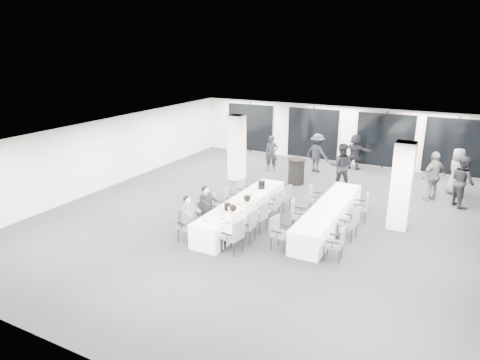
% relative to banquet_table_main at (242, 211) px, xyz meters
% --- Properties ---
extents(room, '(14.04, 16.04, 2.84)m').
position_rel_banquet_table_main_xyz_m(room, '(1.29, 2.01, 1.01)').
color(room, black).
rests_on(room, ground).
extents(column_left, '(0.60, 0.60, 2.80)m').
position_rel_banquet_table_main_xyz_m(column_left, '(-2.40, 4.10, 1.02)').
color(column_left, white).
rests_on(column_left, floor).
extents(column_right, '(0.60, 0.60, 2.80)m').
position_rel_banquet_table_main_xyz_m(column_right, '(4.60, 1.90, 1.02)').
color(column_right, white).
rests_on(column_right, floor).
extents(banquet_table_main, '(0.90, 5.00, 0.75)m').
position_rel_banquet_table_main_xyz_m(banquet_table_main, '(0.00, 0.00, 0.00)').
color(banquet_table_main, white).
rests_on(banquet_table_main, floor).
extents(banquet_table_side, '(0.90, 5.00, 0.75)m').
position_rel_banquet_table_main_xyz_m(banquet_table_side, '(2.63, 0.91, 0.00)').
color(banquet_table_side, white).
rests_on(banquet_table_side, floor).
extents(cocktail_table, '(0.77, 0.77, 1.07)m').
position_rel_banquet_table_main_xyz_m(cocktail_table, '(0.12, 4.70, 0.17)').
color(cocktail_table, black).
rests_on(cocktail_table, floor).
extents(chair_main_left_near, '(0.61, 0.64, 1.00)m').
position_rel_banquet_table_main_xyz_m(chair_main_left_near, '(-0.84, -2.03, 0.20)').
color(chair_main_left_near, '#595C62').
rests_on(chair_main_left_near, floor).
extents(chair_main_left_second, '(0.48, 0.54, 0.94)m').
position_rel_banquet_table_main_xyz_m(chair_main_left_second, '(-0.83, -1.06, 0.16)').
color(chair_main_left_second, '#595C62').
rests_on(chair_main_left_second, floor).
extents(chair_main_left_mid, '(0.47, 0.53, 0.93)m').
position_rel_banquet_table_main_xyz_m(chair_main_left_mid, '(-0.83, -0.32, 0.16)').
color(chair_main_left_mid, '#595C62').
rests_on(chair_main_left_mid, floor).
extents(chair_main_left_fourth, '(0.52, 0.55, 0.88)m').
position_rel_banquet_table_main_xyz_m(chair_main_left_fourth, '(-0.83, 0.62, 0.12)').
color(chair_main_left_fourth, '#595C62').
rests_on(chair_main_left_fourth, floor).
extents(chair_main_left_far, '(0.52, 0.54, 0.86)m').
position_rel_banquet_table_main_xyz_m(chair_main_left_far, '(-0.82, 1.69, 0.11)').
color(chair_main_left_far, '#595C62').
rests_on(chair_main_left_far, floor).
extents(chair_main_right_near, '(0.57, 0.61, 1.00)m').
position_rel_banquet_table_main_xyz_m(chair_main_right_near, '(0.84, -2.08, 0.19)').
color(chair_main_right_near, '#595C62').
rests_on(chair_main_right_near, floor).
extents(chair_main_right_second, '(0.51, 0.57, 0.96)m').
position_rel_banquet_table_main_xyz_m(chair_main_right_second, '(0.83, -1.20, 0.18)').
color(chair_main_right_second, '#595C62').
rests_on(chair_main_right_second, floor).
extents(chair_main_right_mid, '(0.53, 0.58, 0.96)m').
position_rel_banquet_table_main_xyz_m(chair_main_right_mid, '(0.83, -0.42, 0.17)').
color(chair_main_right_mid, '#595C62').
rests_on(chair_main_right_mid, floor).
extents(chair_main_right_fourth, '(0.52, 0.57, 0.97)m').
position_rel_banquet_table_main_xyz_m(chair_main_right_fourth, '(0.83, 0.68, 0.18)').
color(chair_main_right_fourth, '#595C62').
rests_on(chair_main_right_fourth, floor).
extents(chair_main_right_far, '(0.56, 0.59, 0.94)m').
position_rel_banquet_table_main_xyz_m(chair_main_right_far, '(0.83, 1.59, 0.16)').
color(chair_main_right_far, '#595C62').
rests_on(chair_main_right_far, floor).
extents(chair_side_left_near, '(0.55, 0.59, 0.96)m').
position_rel_banquet_table_main_xyz_m(chair_side_left_near, '(1.80, -1.23, 0.17)').
color(chair_side_left_near, '#595C62').
rests_on(chair_side_left_near, floor).
extents(chair_side_left_mid, '(0.61, 0.63, 0.99)m').
position_rel_banquet_table_main_xyz_m(chair_side_left_mid, '(1.80, 0.26, 0.19)').
color(chair_side_left_mid, '#595C62').
rests_on(chair_side_left_mid, floor).
extents(chair_side_left_far, '(0.54, 0.59, 0.97)m').
position_rel_banquet_table_main_xyz_m(chair_side_left_far, '(1.80, 1.99, 0.18)').
color(chair_side_left_far, '#595C62').
rests_on(chair_side_left_far, floor).
extents(chair_side_right_near, '(0.51, 0.56, 0.95)m').
position_rel_banquet_table_main_xyz_m(chair_side_right_near, '(3.47, -1.17, 0.17)').
color(chair_side_right_near, '#595C62').
rests_on(chair_side_right_near, floor).
extents(chair_side_right_mid, '(0.57, 0.62, 1.02)m').
position_rel_banquet_table_main_xyz_m(chair_side_right_mid, '(3.47, 0.31, 0.21)').
color(chair_side_right_mid, '#595C62').
rests_on(chair_side_right_mid, floor).
extents(chair_side_right_far, '(0.56, 0.60, 0.96)m').
position_rel_banquet_table_main_xyz_m(chair_side_right_far, '(3.47, 1.92, 0.17)').
color(chair_side_right_far, '#595C62').
rests_on(chair_side_right_far, floor).
extents(seated_guest_a, '(0.50, 0.38, 1.44)m').
position_rel_banquet_table_main_xyz_m(seated_guest_a, '(-0.67, -2.06, 0.44)').
color(seated_guest_a, '#515458').
rests_on(seated_guest_a, floor).
extents(seated_guest_b, '(0.50, 0.38, 1.44)m').
position_rel_banquet_table_main_xyz_m(seated_guest_b, '(-0.67, -1.06, 0.44)').
color(seated_guest_b, black).
rests_on(seated_guest_b, floor).
extents(seated_guest_c, '(0.50, 0.38, 1.44)m').
position_rel_banquet_table_main_xyz_m(seated_guest_c, '(0.67, -2.07, 0.44)').
color(seated_guest_c, white).
rests_on(seated_guest_c, floor).
extents(seated_guest_d, '(0.50, 0.38, 1.44)m').
position_rel_banquet_table_main_xyz_m(seated_guest_d, '(0.67, -1.20, 0.44)').
color(seated_guest_d, white).
rests_on(seated_guest_d, floor).
extents(standing_guest_a, '(0.83, 0.75, 1.85)m').
position_rel_banquet_table_main_xyz_m(standing_guest_a, '(-1.60, 6.02, 0.55)').
color(standing_guest_a, black).
rests_on(standing_guest_a, floor).
extents(standing_guest_b, '(1.15, 0.87, 2.12)m').
position_rel_banquet_table_main_xyz_m(standing_guest_b, '(1.91, 4.95, 0.69)').
color(standing_guest_b, black).
rests_on(standing_guest_b, floor).
extents(standing_guest_c, '(1.44, 1.03, 2.00)m').
position_rel_banquet_table_main_xyz_m(standing_guest_c, '(0.31, 6.84, 0.63)').
color(standing_guest_c, black).
rests_on(standing_guest_c, floor).
extents(standing_guest_d, '(1.32, 1.41, 2.12)m').
position_rel_banquet_table_main_xyz_m(standing_guest_d, '(5.34, 5.18, 0.68)').
color(standing_guest_d, '#515458').
rests_on(standing_guest_d, floor).
extents(standing_guest_e, '(1.02, 1.16, 2.06)m').
position_rel_banquet_table_main_xyz_m(standing_guest_e, '(6.08, 6.39, 0.65)').
color(standing_guest_e, '#515458').
rests_on(standing_guest_e, floor).
extents(standing_guest_f, '(1.81, 0.87, 1.90)m').
position_rel_banquet_table_main_xyz_m(standing_guest_f, '(1.73, 8.10, 0.57)').
color(standing_guest_f, black).
rests_on(standing_guest_f, floor).
extents(standing_guest_h, '(1.08, 1.20, 2.12)m').
position_rel_banquet_table_main_xyz_m(standing_guest_h, '(6.31, 4.97, 0.69)').
color(standing_guest_h, black).
rests_on(standing_guest_h, floor).
extents(ice_bucket_near, '(0.20, 0.20, 0.22)m').
position_rel_banquet_table_main_xyz_m(ice_bucket_near, '(-0.03, -0.96, 0.49)').
color(ice_bucket_near, black).
rests_on(ice_bucket_near, banquet_table_main).
extents(ice_bucket_far, '(0.24, 0.24, 0.27)m').
position_rel_banquet_table_main_xyz_m(ice_bucket_far, '(0.03, 1.41, 0.51)').
color(ice_bucket_far, black).
rests_on(ice_bucket_far, banquet_table_main).
extents(water_bottle_a, '(0.06, 0.06, 0.20)m').
position_rel_banquet_table_main_xyz_m(water_bottle_a, '(-0.13, -2.11, 0.47)').
color(water_bottle_a, silver).
rests_on(water_bottle_a, banquet_table_main).
extents(water_bottle_b, '(0.08, 0.08, 0.24)m').
position_rel_banquet_table_main_xyz_m(water_bottle_b, '(0.12, 0.32, 0.50)').
color(water_bottle_b, silver).
rests_on(water_bottle_b, banquet_table_main).
extents(water_bottle_c, '(0.08, 0.08, 0.25)m').
position_rel_banquet_table_main_xyz_m(water_bottle_c, '(-0.06, 1.86, 0.50)').
color(water_bottle_c, silver).
rests_on(water_bottle_c, banquet_table_main).
extents(plate_a, '(0.19, 0.19, 0.03)m').
position_rel_banquet_table_main_xyz_m(plate_a, '(-0.03, -1.31, 0.39)').
color(plate_a, white).
rests_on(plate_a, banquet_table_main).
extents(plate_b, '(0.22, 0.22, 0.03)m').
position_rel_banquet_table_main_xyz_m(plate_b, '(0.23, -1.66, 0.39)').
color(plate_b, white).
rests_on(plate_b, banquet_table_main).
extents(plate_c, '(0.22, 0.22, 0.03)m').
position_rel_banquet_table_main_xyz_m(plate_c, '(0.13, -0.39, 0.39)').
color(plate_c, white).
rests_on(plate_c, banquet_table_main).
extents(wine_glass, '(0.07, 0.07, 0.18)m').
position_rel_banquet_table_main_xyz_m(wine_glass, '(0.19, -2.04, 0.51)').
color(wine_glass, silver).
rests_on(wine_glass, banquet_table_main).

